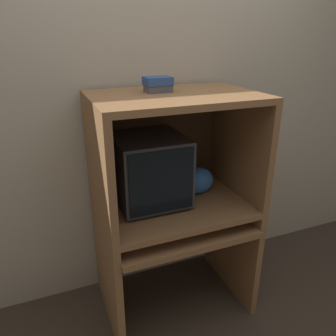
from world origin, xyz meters
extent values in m
plane|color=#3D3328|center=(0.00, 0.00, 0.00)|extent=(12.00, 12.00, 0.00)
cube|color=#B2A893|center=(0.00, 0.71, 1.30)|extent=(6.00, 0.06, 2.60)
cube|color=brown|center=(-0.44, 0.33, 0.33)|extent=(0.04, 0.65, 0.66)
cube|color=brown|center=(0.44, 0.33, 0.33)|extent=(0.04, 0.65, 0.66)
cube|color=brown|center=(0.00, 0.21, 0.64)|extent=(0.85, 0.47, 0.04)
cube|color=brown|center=(-0.44, 0.33, 0.72)|extent=(0.04, 0.65, 0.11)
cube|color=brown|center=(0.44, 0.33, 0.72)|extent=(0.04, 0.65, 0.11)
cube|color=brown|center=(0.00, 0.33, 0.75)|extent=(0.85, 0.65, 0.04)
cube|color=brown|center=(-0.44, 0.33, 1.10)|extent=(0.04, 0.65, 0.67)
cube|color=brown|center=(0.44, 0.33, 1.10)|extent=(0.04, 0.65, 0.67)
cube|color=brown|center=(0.00, 0.33, 1.42)|extent=(0.85, 0.65, 0.04)
cube|color=#48321E|center=(0.00, 0.64, 1.10)|extent=(0.85, 0.01, 0.67)
cylinder|color=#333338|center=(-0.13, 0.40, 0.78)|extent=(0.23, 0.23, 0.02)
cube|color=#333338|center=(-0.13, 0.40, 0.99)|extent=(0.41, 0.42, 0.40)
cube|color=black|center=(-0.13, 0.18, 0.99)|extent=(0.37, 0.01, 0.36)
cube|color=beige|center=(-0.11, 0.21, 0.67)|extent=(0.40, 0.15, 0.02)
cube|color=silver|center=(-0.11, 0.21, 0.68)|extent=(0.37, 0.11, 0.01)
ellipsoid|color=black|center=(0.14, 0.22, 0.68)|extent=(0.07, 0.05, 0.03)
ellipsoid|color=#336BB7|center=(0.20, 0.40, 0.86)|extent=(0.21, 0.16, 0.17)
cube|color=#4C4C51|center=(-0.07, 0.40, 1.46)|extent=(0.14, 0.10, 0.04)
cube|color=navy|center=(-0.07, 0.41, 1.50)|extent=(0.15, 0.11, 0.04)
camera|label=1|loc=(-0.70, -1.33, 1.74)|focal=35.00mm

